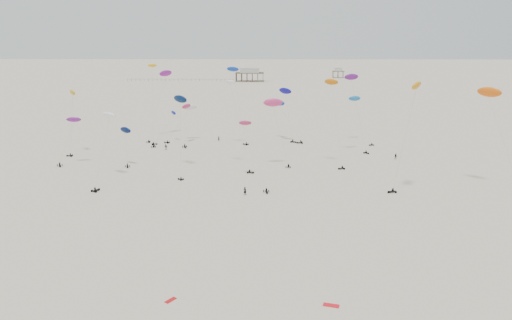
{
  "coord_description": "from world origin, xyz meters",
  "views": [
    {
      "loc": [
        2.27,
        -25.09,
        36.29
      ],
      "look_at": [
        0.0,
        88.0,
        7.0
      ],
      "focal_mm": 35.0,
      "sensor_mm": 36.0,
      "label": 1
    }
  ],
  "objects_px": {
    "pavilion_main": "(250,76)",
    "rig_9": "(411,109)",
    "rig_0": "(126,140)",
    "rig_4": "(69,134)",
    "pavilion_small": "(338,73)",
    "spectator_0": "(245,195)"
  },
  "relations": [
    {
      "from": "spectator_0",
      "to": "rig_0",
      "type": "bearing_deg",
      "value": -19.84
    },
    {
      "from": "pavilion_main",
      "to": "rig_9",
      "type": "bearing_deg",
      "value": -80.3
    },
    {
      "from": "pavilion_small",
      "to": "spectator_0",
      "type": "relative_size",
      "value": 3.99
    },
    {
      "from": "pavilion_small",
      "to": "rig_4",
      "type": "height_order",
      "value": "rig_4"
    },
    {
      "from": "rig_9",
      "to": "rig_0",
      "type": "bearing_deg",
      "value": 51.55
    },
    {
      "from": "rig_0",
      "to": "spectator_0",
      "type": "xyz_separation_m",
      "value": [
        33.79,
        -25.16,
        -7.36
      ]
    },
    {
      "from": "pavilion_main",
      "to": "spectator_0",
      "type": "height_order",
      "value": "pavilion_main"
    },
    {
      "from": "pavilion_main",
      "to": "pavilion_small",
      "type": "relative_size",
      "value": 2.33
    },
    {
      "from": "pavilion_small",
      "to": "spectator_0",
      "type": "distance_m",
      "value": 303.32
    },
    {
      "from": "pavilion_main",
      "to": "rig_9",
      "type": "relative_size",
      "value": 0.82
    },
    {
      "from": "rig_0",
      "to": "rig_4",
      "type": "bearing_deg",
      "value": -22.3
    },
    {
      "from": "pavilion_small",
      "to": "rig_0",
      "type": "relative_size",
      "value": 0.83
    },
    {
      "from": "pavilion_main",
      "to": "rig_0",
      "type": "bearing_deg",
      "value": -96.19
    },
    {
      "from": "pavilion_small",
      "to": "rig_4",
      "type": "bearing_deg",
      "value": -112.58
    },
    {
      "from": "spectator_0",
      "to": "rig_4",
      "type": "bearing_deg",
      "value": -11.04
    },
    {
      "from": "rig_0",
      "to": "rig_4",
      "type": "relative_size",
      "value": 0.81
    },
    {
      "from": "pavilion_main",
      "to": "rig_4",
      "type": "height_order",
      "value": "rig_4"
    },
    {
      "from": "rig_0",
      "to": "rig_9",
      "type": "height_order",
      "value": "rig_9"
    },
    {
      "from": "pavilion_main",
      "to": "spectator_0",
      "type": "bearing_deg",
      "value": -88.37
    },
    {
      "from": "rig_0",
      "to": "rig_4",
      "type": "xyz_separation_m",
      "value": [
        -16.22,
        1.29,
        1.12
      ]
    },
    {
      "from": "rig_0",
      "to": "rig_9",
      "type": "bearing_deg",
      "value": 145.64
    },
    {
      "from": "rig_0",
      "to": "rig_4",
      "type": "height_order",
      "value": "rig_4"
    }
  ]
}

